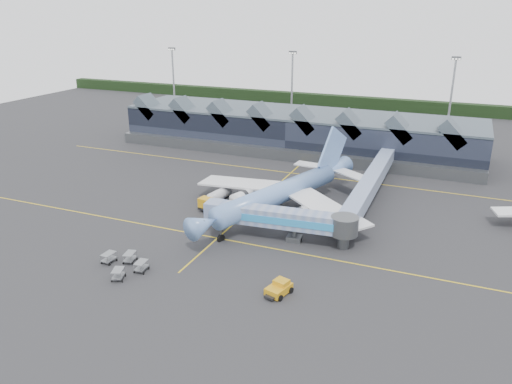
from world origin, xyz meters
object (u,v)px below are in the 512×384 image
at_px(main_airliner, 283,192).
at_px(fuel_truck, 216,197).
at_px(jet_bridge, 288,220).
at_px(pushback_tug, 279,288).

height_order(main_airliner, fuel_truck, main_airliner).
relative_size(jet_bridge, fuel_truck, 2.82).
bearing_deg(main_airliner, pushback_tug, -52.18).
relative_size(main_airliner, pushback_tug, 9.43).
xyz_separation_m(jet_bridge, pushback_tug, (4.13, -15.22, -2.74)).
bearing_deg(pushback_tug, fuel_truck, 147.07).
distance_m(main_airliner, fuel_truck, 12.69).
height_order(fuel_truck, pushback_tug, fuel_truck).
relative_size(main_airliner, fuel_truck, 4.71).
height_order(jet_bridge, fuel_truck, jet_bridge).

